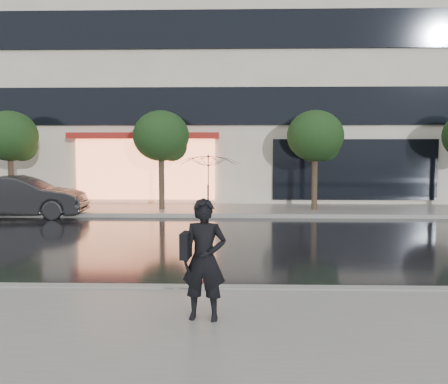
{
  "coord_description": "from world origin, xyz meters",
  "views": [
    {
      "loc": [
        0.01,
        -9.5,
        2.56
      ],
      "look_at": [
        -0.35,
        3.33,
        1.4
      ],
      "focal_mm": 40.0,
      "sensor_mm": 36.0,
      "label": 1
    }
  ],
  "objects": [
    {
      "name": "ground",
      "position": [
        0.0,
        0.0,
        0.0
      ],
      "size": [
        120.0,
        120.0,
        0.0
      ],
      "primitive_type": "plane",
      "color": "black",
      "rests_on": "ground"
    },
    {
      "name": "sidewalk_near",
      "position": [
        0.0,
        -3.25,
        0.06
      ],
      "size": [
        60.0,
        4.5,
        0.12
      ],
      "primitive_type": "cube",
      "color": "slate",
      "rests_on": "ground"
    },
    {
      "name": "sidewalk_far",
      "position": [
        0.0,
        10.25,
        0.06
      ],
      "size": [
        60.0,
        3.5,
        0.12
      ],
      "primitive_type": "cube",
      "color": "slate",
      "rests_on": "ground"
    },
    {
      "name": "curb_near",
      "position": [
        0.0,
        -1.0,
        0.07
      ],
      "size": [
        60.0,
        0.25,
        0.14
      ],
      "primitive_type": "cube",
      "color": "gray",
      "rests_on": "ground"
    },
    {
      "name": "curb_far",
      "position": [
        0.0,
        8.5,
        0.07
      ],
      "size": [
        60.0,
        0.25,
        0.14
      ],
      "primitive_type": "cube",
      "color": "gray",
      "rests_on": "ground"
    },
    {
      "name": "office_building",
      "position": [
        -0.0,
        17.97,
        9.0
      ],
      "size": [
        30.0,
        12.76,
        18.0
      ],
      "color": "beige",
      "rests_on": "ground"
    },
    {
      "name": "tree_far_west",
      "position": [
        -8.94,
        10.03,
        2.92
      ],
      "size": [
        2.2,
        2.2,
        3.99
      ],
      "color": "#33261C",
      "rests_on": "ground"
    },
    {
      "name": "tree_mid_west",
      "position": [
        -2.94,
        10.03,
        2.92
      ],
      "size": [
        2.2,
        2.2,
        3.99
      ],
      "color": "#33261C",
      "rests_on": "ground"
    },
    {
      "name": "tree_mid_east",
      "position": [
        3.06,
        10.03,
        2.92
      ],
      "size": [
        2.2,
        2.2,
        3.99
      ],
      "color": "#33261C",
      "rests_on": "ground"
    },
    {
      "name": "parked_car",
      "position": [
        -7.88,
        8.3,
        0.76
      ],
      "size": [
        4.7,
        1.94,
        1.51
      ],
      "primitive_type": "imported",
      "rotation": [
        0.0,
        0.0,
        1.65
      ],
      "color": "black",
      "rests_on": "ground"
    },
    {
      "name": "pedestrian_with_umbrella",
      "position": [
        -0.43,
        -2.62,
        1.62
      ],
      "size": [
        0.99,
        1.0,
        2.36
      ],
      "rotation": [
        0.0,
        0.0,
        -0.12
      ],
      "color": "black",
      "rests_on": "sidewalk_near"
    }
  ]
}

